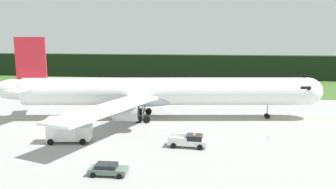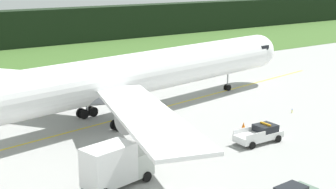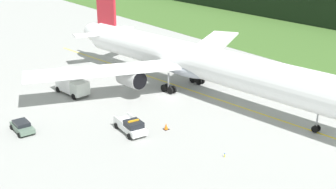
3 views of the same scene
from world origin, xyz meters
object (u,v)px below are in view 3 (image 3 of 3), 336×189
at_px(airliner, 197,61).
at_px(staff_car, 22,126).
at_px(ops_pickup_truck, 131,126).
at_px(apron_cone, 166,126).
at_px(catering_truck, 71,82).

height_order(airliner, staff_car, airliner).
bearing_deg(ops_pickup_truck, airliner, 113.95).
bearing_deg(ops_pickup_truck, apron_cone, 67.34).
bearing_deg(apron_cone, staff_car, -122.81).
relative_size(catering_truck, apron_cone, 7.75).
bearing_deg(apron_cone, airliner, 126.67).
height_order(airliner, apron_cone, airliner).
height_order(airliner, ops_pickup_truck, airliner).
height_order(ops_pickup_truck, catering_truck, catering_truck).
relative_size(catering_truck, staff_car, 1.53).
distance_m(airliner, apron_cone, 15.34).
xyz_separation_m(ops_pickup_truck, staff_car, (-7.98, -10.94, -0.20)).
bearing_deg(catering_truck, airliner, 57.50).
distance_m(airliner, catering_truck, 19.64).
bearing_deg(airliner, catering_truck, -122.50).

